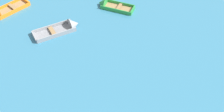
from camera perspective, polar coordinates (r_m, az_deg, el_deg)
rowboat_grey_midfield_right at (r=26.41m, az=-8.73°, el=5.48°), size 4.15×3.18×1.26m
rowboat_orange_back_row_center at (r=29.58m, az=-20.44°, el=7.73°), size 3.46×3.65×1.27m
rowboat_green_near_right at (r=28.78m, az=-0.70°, el=9.75°), size 3.67×2.25×1.16m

